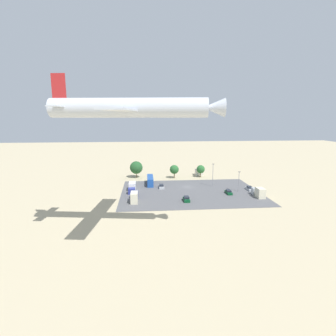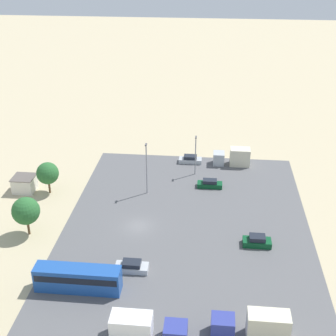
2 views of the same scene
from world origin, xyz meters
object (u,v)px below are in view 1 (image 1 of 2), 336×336
object	(u,v)px
shed_building	(199,172)
parked_truck_2	(134,197)
parked_truck_0	(259,192)
parked_car_3	(186,199)
parked_car_0	(229,192)
parked_car_2	(161,187)
bus	(150,180)
parked_truck_1	(132,188)
airplane	(136,108)
parked_car_1	(250,189)

from	to	relation	value
shed_building	parked_truck_2	bearing A→B (deg)	51.90
parked_truck_0	parked_car_3	bearing A→B (deg)	-174.20
parked_car_0	parked_car_2	distance (m)	26.43
bus	parked_car_2	bearing A→B (deg)	125.29
shed_building	parked_truck_1	xyz separation A→B (m)	(31.46, 25.92, 0.06)
parked_truck_2	parked_truck_1	bearing A→B (deg)	96.29
parked_truck_2	airplane	xyz separation A→B (m)	(-2.07, 27.61, 28.49)
parked_car_3	airplane	world-z (taller)	airplane
parked_truck_2	parked_car_3	bearing A→B (deg)	-4.96
parked_car_3	parked_truck_0	xyz separation A→B (m)	(-26.59, -2.70, 0.91)
parked_truck_1	bus	bearing A→B (deg)	-126.90
parked_car_0	parked_car_2	xyz separation A→B (m)	(24.42, -10.12, -0.00)
parked_truck_2	bus	bearing A→B (deg)	75.28
parked_car_0	parked_car_3	size ratio (longest dim) A/B	1.08
shed_building	parked_car_1	distance (m)	31.98
bus	parked_truck_2	distance (m)	22.71
shed_building	parked_car_0	xyz separation A→B (m)	(-4.47, 32.69, -0.71)
parked_car_1	parked_truck_2	size ratio (longest dim) A/B	0.52
parked_car_3	parked_truck_1	size ratio (longest dim) A/B	0.48
parked_car_0	parked_car_2	bearing A→B (deg)	157.50
shed_building	parked_car_2	distance (m)	30.13
shed_building	bus	distance (m)	29.34
bus	airplane	bearing A→B (deg)	85.73
parked_truck_0	shed_building	bearing A→B (deg)	110.76
parked_car_0	parked_car_2	size ratio (longest dim) A/B	0.99
parked_car_2	parked_truck_0	bearing A→B (deg)	156.76
bus	parked_truck_0	world-z (taller)	parked_truck_0
parked_truck_1	parked_truck_2	distance (m)	12.53
parked_truck_0	parked_car_1	bearing A→B (deg)	89.12
shed_building	parked_truck_2	world-z (taller)	parked_truck_2
parked_truck_0	bus	bearing A→B (deg)	151.58
parked_car_3	airplane	size ratio (longest dim) A/B	0.11
parked_car_3	parked_truck_0	size ratio (longest dim) A/B	0.58
parked_car_0	parked_car_1	size ratio (longest dim) A/B	0.99
airplane	parked_car_1	bearing A→B (deg)	139.51
parked_truck_1	parked_car_3	bearing A→B (deg)	143.60
parked_car_0	parked_truck_2	xyz separation A→B (m)	(34.56, 5.68, 0.96)
parked_car_1	parked_truck_2	distance (m)	45.38
parked_car_0	parked_truck_2	world-z (taller)	parked_truck_2
bus	parked_car_2	world-z (taller)	bus
bus	parked_truck_0	distance (m)	43.68
parked_car_1	parked_car_2	distance (m)	34.71
parked_car_2	parked_truck_2	world-z (taller)	parked_truck_2
shed_building	bus	xyz separation A→B (m)	(24.32, 16.40, 0.49)
parked_car_0	parked_truck_0	size ratio (longest dim) A/B	0.63
shed_building	parked_truck_0	bearing A→B (deg)	110.76
parked_car_3	bus	bearing A→B (deg)	116.71
parked_car_0	bus	bearing A→B (deg)	150.51
shed_building	parked_car_0	world-z (taller)	shed_building
parked_truck_0	parked_truck_1	xyz separation A→B (m)	(45.55, -11.28, -0.22)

